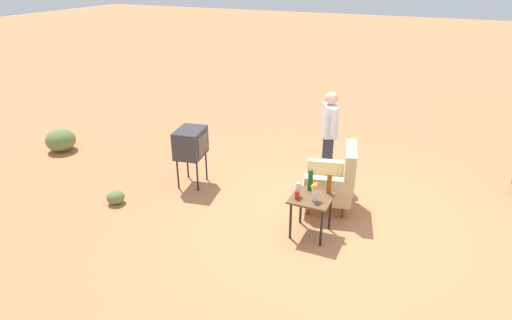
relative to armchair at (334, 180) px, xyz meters
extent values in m
plane|color=#C17A4C|center=(0.30, -0.03, -0.50)|extent=(60.00, 60.00, 0.00)
cylinder|color=brown|center=(-0.17, -0.42, -0.39)|extent=(0.05, 0.05, 0.22)
cylinder|color=brown|center=(0.34, -0.30, -0.39)|extent=(0.05, 0.05, 0.22)
cylinder|color=brown|center=(-0.30, 0.10, -0.39)|extent=(0.05, 0.05, 0.22)
cylinder|color=brown|center=(0.22, 0.22, -0.39)|extent=(0.05, 0.05, 0.22)
cube|color=#CCB784|center=(0.02, -0.10, -0.18)|extent=(0.91, 0.91, 0.20)
cube|color=#CCB784|center=(-0.05, 0.21, 0.24)|extent=(0.78, 0.33, 0.64)
cube|color=#CCB784|center=(-0.29, -0.17, 0.05)|extent=(0.29, 0.70, 0.26)
cube|color=#CCB784|center=(0.33, -0.03, 0.05)|extent=(0.29, 0.70, 0.26)
cylinder|color=black|center=(0.62, -0.33, -0.21)|extent=(0.04, 0.04, 0.57)
cylinder|color=black|center=(1.07, -0.33, -0.21)|extent=(0.04, 0.04, 0.57)
cylinder|color=black|center=(0.62, 0.12, -0.21)|extent=(0.04, 0.04, 0.57)
cylinder|color=black|center=(1.07, 0.12, -0.21)|extent=(0.04, 0.04, 0.57)
cube|color=brown|center=(0.84, -0.10, 0.09)|extent=(0.56, 0.56, 0.03)
cylinder|color=black|center=(0.38, -2.27, -0.22)|extent=(0.03, 0.03, 0.55)
cylinder|color=black|center=(-0.05, -2.35, -0.22)|extent=(0.03, 0.03, 0.55)
cylinder|color=black|center=(0.44, -2.62, -0.22)|extent=(0.03, 0.03, 0.55)
cylinder|color=black|center=(0.01, -2.70, -0.22)|extent=(0.03, 0.03, 0.55)
cube|color=#333338|center=(0.20, -2.48, 0.29)|extent=(0.67, 0.54, 0.48)
cube|color=#383D3F|center=(0.16, -2.26, 0.29)|extent=(0.42, 0.09, 0.34)
cylinder|color=#2D3347|center=(-1.01, -0.41, -0.07)|extent=(0.14, 0.14, 0.86)
cylinder|color=#2D3347|center=(-0.84, -0.32, -0.07)|extent=(0.14, 0.14, 0.86)
cube|color=silver|center=(-0.92, -0.37, 0.64)|extent=(0.42, 0.36, 0.56)
cylinder|color=silver|center=(-1.14, -0.48, 0.67)|extent=(0.09, 0.09, 0.50)
cylinder|color=silver|center=(-0.71, -0.26, 0.67)|extent=(0.09, 0.09, 0.50)
sphere|color=#DBAD84|center=(-0.92, -0.37, 1.03)|extent=(0.22, 0.22, 0.22)
cylinder|color=#1E5623|center=(0.65, -0.20, 0.27)|extent=(0.07, 0.07, 0.32)
cylinder|color=silver|center=(0.88, -0.30, 0.21)|extent=(0.06, 0.06, 0.20)
cylinder|color=brown|center=(0.63, 0.08, 0.26)|extent=(0.07, 0.07, 0.30)
cylinder|color=red|center=(0.97, -0.28, 0.17)|extent=(0.07, 0.07, 0.12)
cylinder|color=silver|center=(0.92, -0.04, 0.20)|extent=(0.09, 0.09, 0.18)
sphere|color=yellow|center=(0.92, -0.04, 0.34)|extent=(0.07, 0.07, 0.07)
sphere|color=#E04C66|center=(0.88, -0.03, 0.34)|extent=(0.07, 0.07, 0.07)
sphere|color=orange|center=(0.96, -0.06, 0.34)|extent=(0.07, 0.07, 0.07)
ellipsoid|color=olive|center=(0.02, -5.81, -0.27)|extent=(0.60, 0.60, 0.46)
ellipsoid|color=olive|center=(1.31, -3.27, -0.39)|extent=(0.29, 0.29, 0.22)
camera|label=1|loc=(6.00, 1.35, 3.08)|focal=30.36mm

